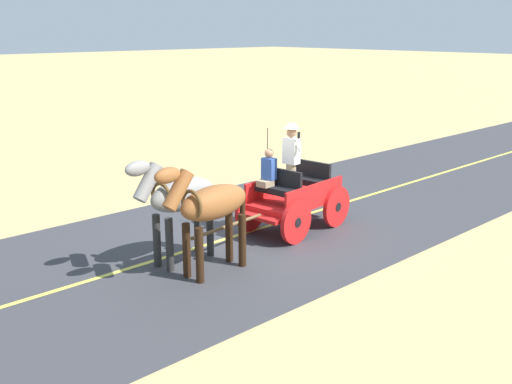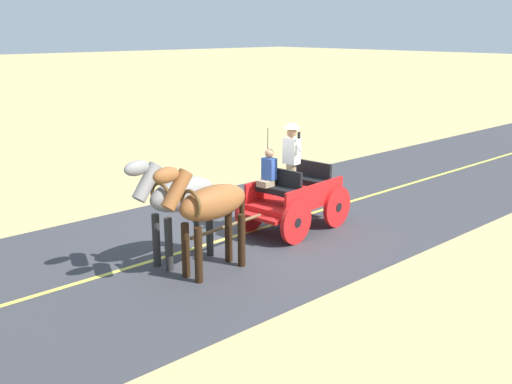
% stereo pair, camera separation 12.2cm
% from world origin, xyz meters
% --- Properties ---
extents(ground_plane, '(200.00, 200.00, 0.00)m').
position_xyz_m(ground_plane, '(0.00, 0.00, 0.00)').
color(ground_plane, tan).
extents(road_surface, '(6.76, 160.00, 0.01)m').
position_xyz_m(road_surface, '(0.00, 0.00, 0.00)').
color(road_surface, '#38383D').
rests_on(road_surface, ground).
extents(road_centre_stripe, '(0.12, 160.00, 0.00)m').
position_xyz_m(road_centre_stripe, '(0.00, 0.00, 0.01)').
color(road_centre_stripe, '#DBCC4C').
rests_on(road_centre_stripe, road_surface).
extents(horse_drawn_carriage, '(1.64, 4.52, 2.50)m').
position_xyz_m(horse_drawn_carriage, '(-0.53, -0.55, 0.82)').
color(horse_drawn_carriage, red).
rests_on(horse_drawn_carriage, ground).
extents(horse_near_side, '(0.65, 2.13, 2.21)m').
position_xyz_m(horse_near_side, '(-1.25, 2.43, 1.32)').
color(horse_near_side, brown).
rests_on(horse_near_side, ground).
extents(horse_off_side, '(0.73, 2.14, 2.21)m').
position_xyz_m(horse_off_side, '(-0.40, 2.51, 1.32)').
color(horse_off_side, gray).
rests_on(horse_off_side, ground).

